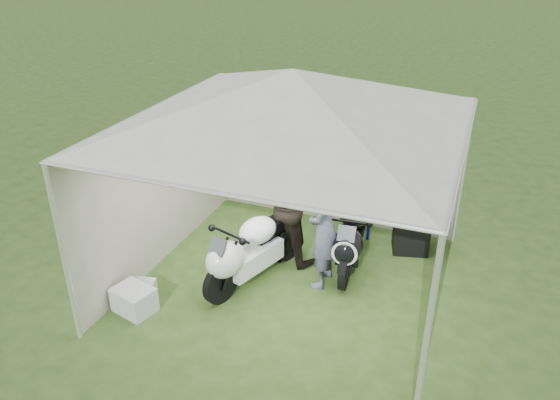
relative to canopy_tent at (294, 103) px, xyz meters
The scene contains 11 objects.
ground 2.58m from the canopy_tent, 89.22° to the right, with size 80.00×80.00×0.00m, color #2C4718.
canopy_tent is the anchor object (origin of this frame).
motorcycle_white 2.12m from the canopy_tent, 157.46° to the right, with size 0.87×1.89×0.96m.
motorcycle_black 2.25m from the canopy_tent, 47.03° to the left, with size 0.56×1.96×0.96m.
paddock_stand 2.97m from the canopy_tent, 70.44° to the left, with size 0.36×0.23×0.27m, color #120FB5.
person_dark_jacket 1.77m from the canopy_tent, 113.74° to the left, with size 0.89×0.69×1.83m, color black.
person_blue_jacket 1.76m from the canopy_tent, 17.65° to the left, with size 0.63×0.41×1.73m, color slate.
equipment_box 3.06m from the canopy_tent, 45.30° to the left, with size 0.52×0.42×0.52m, color black.
crate_0 3.23m from the canopy_tent, 141.00° to the right, with size 0.50×0.39×0.33m, color silver.
crate_1 3.25m from the canopy_tent, 143.50° to the right, with size 0.36×0.36×0.32m, color brown.
crate_2 3.20m from the canopy_tent, 149.77° to the right, with size 0.28×0.24×0.21m, color silver.
Camera 1 is at (2.15, -5.96, 4.47)m, focal length 35.00 mm.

